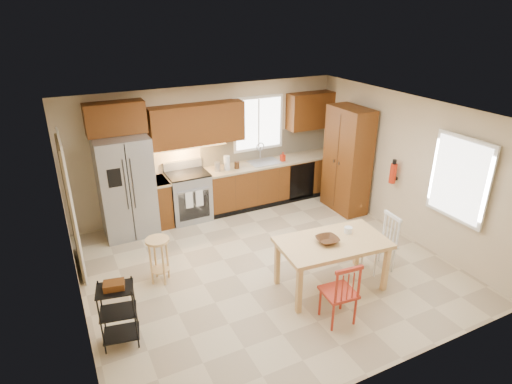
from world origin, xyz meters
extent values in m
plane|color=tan|center=(0.00, 0.00, 0.00)|extent=(5.50, 5.50, 0.00)
cube|color=silver|center=(0.00, 0.00, 2.50)|extent=(5.50, 5.00, 0.02)
cube|color=#CCB793|center=(0.00, 2.50, 1.25)|extent=(5.50, 0.02, 2.50)
cube|color=#CCB793|center=(0.00, -2.50, 1.25)|extent=(5.50, 0.02, 2.50)
cube|color=#CCB793|center=(-2.75, 0.00, 1.25)|extent=(0.02, 5.00, 2.50)
cube|color=#CCB793|center=(2.75, 0.00, 1.25)|extent=(0.02, 5.00, 2.50)
cube|color=gray|center=(-1.70, 2.12, 0.91)|extent=(0.92, 0.75, 1.82)
cube|color=gray|center=(-0.55, 2.19, 0.46)|extent=(0.76, 0.63, 0.92)
cube|color=#572F10|center=(-1.10, 2.20, 0.45)|extent=(0.30, 0.60, 0.90)
cube|color=#572F10|center=(1.29, 2.20, 0.45)|extent=(2.92, 0.60, 0.90)
cube|color=black|center=(1.85, 1.91, 0.45)|extent=(0.60, 0.02, 0.78)
cube|color=beige|center=(1.29, 2.48, 1.18)|extent=(2.92, 0.03, 0.55)
cube|color=#55280E|center=(-1.70, 2.33, 2.10)|extent=(1.00, 0.35, 0.55)
cube|color=#55280E|center=(-0.25, 2.33, 1.83)|extent=(1.80, 0.35, 0.75)
cube|color=#55280E|center=(2.25, 2.33, 1.83)|extent=(1.00, 0.35, 0.75)
cube|color=white|center=(1.10, 2.48, 1.65)|extent=(1.12, 0.04, 1.12)
cube|color=gray|center=(1.10, 2.20, 0.86)|extent=(0.62, 0.46, 0.16)
cube|color=#FFBF66|center=(-0.55, 2.30, 1.43)|extent=(1.60, 0.30, 0.01)
imported|color=#B9240C|center=(1.48, 2.10, 1.00)|extent=(0.09, 0.09, 0.19)
cylinder|color=silver|center=(0.25, 2.15, 1.04)|extent=(0.12, 0.12, 0.28)
cylinder|color=gray|center=(0.05, 2.15, 0.99)|extent=(0.11, 0.11, 0.18)
cylinder|color=#492A13|center=(0.45, 2.12, 0.97)|extent=(0.10, 0.10, 0.14)
cube|color=#572F10|center=(2.43, 1.20, 1.05)|extent=(0.50, 0.95, 2.10)
cylinder|color=#B9240C|center=(2.63, 0.15, 1.10)|extent=(0.12, 0.12, 0.36)
cube|color=white|center=(2.68, -1.15, 1.45)|extent=(0.04, 1.02, 1.32)
cube|color=#8C7A59|center=(-2.67, 1.30, 1.05)|extent=(0.04, 0.95, 2.10)
imported|color=#492A13|center=(0.50, -0.88, 0.77)|extent=(0.34, 0.34, 0.08)
cylinder|color=silver|center=(0.94, -0.79, 0.80)|extent=(0.12, 0.12, 0.13)
camera|label=1|loc=(-2.75, -5.14, 3.86)|focal=30.00mm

